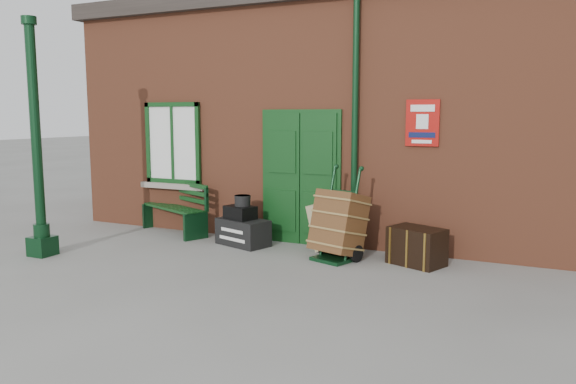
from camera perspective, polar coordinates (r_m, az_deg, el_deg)
The scene contains 11 objects.
ground at distance 8.19m, azimuth -0.96°, elevation -7.52°, with size 80.00×80.00×0.00m, color gray.
station_building at distance 11.14m, azimuth 6.99°, elevation 7.74°, with size 10.30×4.30×4.36m.
canopy_column at distance 9.37m, azimuth -24.09°, elevation 2.48°, with size 0.34×0.34×3.61m.
bench at distance 10.59m, azimuth -11.20°, elevation -1.43°, with size 1.64×1.08×0.97m.
houdini_trunk at distance 9.45m, azimuth -4.59°, elevation -4.09°, with size 0.88×0.49×0.44m, color black.
strongbox at distance 9.41m, azimuth -4.88°, elevation -2.08°, with size 0.49×0.35×0.22m, color black.
hatbox at distance 9.39m, azimuth -4.64°, elevation -0.87°, with size 0.27×0.27×0.18m, color black.
suitcase_back at distance 9.13m, azimuth 3.63°, elevation -3.43°, with size 0.21×0.53×0.75m, color tan.
suitcase_front at distance 8.99m, azimuth 4.47°, elevation -3.98°, with size 0.19×0.48×0.64m, color tan.
porter_trolley at distance 8.48m, azimuth 5.17°, elevation -3.29°, with size 0.86×0.90×1.39m.
dark_trunk at distance 8.41m, azimuth 12.94°, elevation -5.39°, with size 0.76×0.49×0.55m, color black.
Camera 1 is at (3.47, -7.09, 2.17)m, focal length 35.00 mm.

